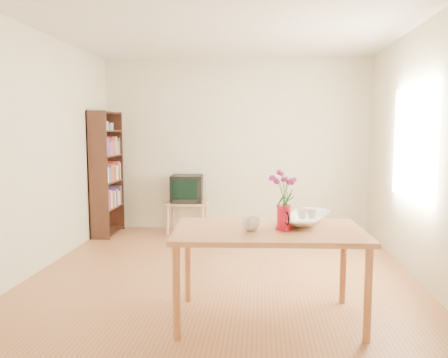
# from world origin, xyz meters

# --- Properties ---
(room) EXTENTS (4.50, 4.50, 4.50)m
(room) POSITION_xyz_m (0.03, 0.00, 1.30)
(room) COLOR brown
(room) RESTS_ON ground
(table) EXTENTS (1.54, 0.93, 0.75)m
(table) POSITION_xyz_m (0.47, -1.00, 0.67)
(table) COLOR #A55F38
(table) RESTS_ON ground
(tv_stand) EXTENTS (0.60, 0.45, 0.46)m
(tv_stand) POSITION_xyz_m (-0.70, 1.97, 0.39)
(tv_stand) COLOR tan
(tv_stand) RESTS_ON ground
(bookshelf) EXTENTS (0.28, 0.70, 1.80)m
(bookshelf) POSITION_xyz_m (-1.85, 1.75, 0.84)
(bookshelf) COLOR black
(bookshelf) RESTS_ON ground
(pitcher) EXTENTS (0.13, 0.20, 0.19)m
(pitcher) POSITION_xyz_m (0.59, -0.99, 0.84)
(pitcher) COLOR red
(pitcher) RESTS_ON table
(flowers) EXTENTS (0.22, 0.22, 0.31)m
(flowers) POSITION_xyz_m (0.59, -1.00, 1.09)
(flowers) COLOR #F63AC5
(flowers) RESTS_ON pitcher
(mug) EXTENTS (0.18, 0.18, 0.11)m
(mug) POSITION_xyz_m (0.33, -1.07, 0.80)
(mug) COLOR white
(mug) RESTS_ON table
(bowl) EXTENTS (0.60, 0.60, 0.43)m
(bowl) POSITION_xyz_m (0.79, -0.74, 0.97)
(bowl) COLOR white
(bowl) RESTS_ON table
(teacup_a) EXTENTS (0.10, 0.10, 0.07)m
(teacup_a) POSITION_xyz_m (0.75, -0.74, 0.93)
(teacup_a) COLOR white
(teacup_a) RESTS_ON bowl
(teacup_b) EXTENTS (0.08, 0.08, 0.07)m
(teacup_b) POSITION_xyz_m (0.84, -0.72, 0.92)
(teacup_b) COLOR white
(teacup_b) RESTS_ON bowl
(television) EXTENTS (0.49, 0.46, 0.40)m
(television) POSITION_xyz_m (-0.70, 1.98, 0.67)
(television) COLOR black
(television) RESTS_ON tv_stand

